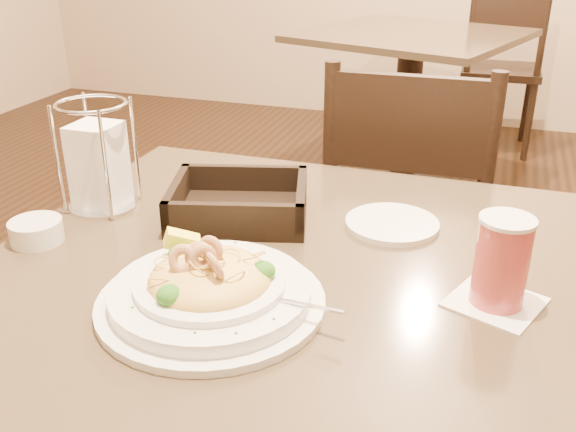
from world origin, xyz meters
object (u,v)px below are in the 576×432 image
(pasta_bowl, at_px, (210,288))
(dining_chair_near, at_px, (406,222))
(main_table, at_px, (284,401))
(drink_glass, at_px, (501,262))
(side_plate, at_px, (392,224))
(napkin_caddy, at_px, (99,163))
(bread_basket, at_px, (239,206))
(dining_chair_far, at_px, (501,64))
(butter_ramekin, at_px, (36,231))
(background_table, at_px, (409,84))

(pasta_bowl, bearing_deg, dining_chair_near, 81.26)
(main_table, xyz_separation_m, drink_glass, (0.29, 0.01, 0.30))
(dining_chair_near, xyz_separation_m, side_plate, (0.05, -0.57, 0.26))
(napkin_caddy, bearing_deg, bread_basket, 7.85)
(dining_chair_near, distance_m, napkin_caddy, 0.87)
(dining_chair_far, distance_m, butter_ramekin, 3.10)
(dining_chair_near, xyz_separation_m, napkin_caddy, (-0.45, -0.66, 0.34))
(bread_basket, distance_m, side_plate, 0.26)
(pasta_bowl, bearing_deg, background_table, 92.17)
(main_table, distance_m, dining_chair_near, 0.78)
(side_plate, bearing_deg, pasta_bowl, -120.17)
(background_table, relative_size, dining_chair_near, 1.22)
(drink_glass, xyz_separation_m, napkin_caddy, (-0.67, 0.11, 0.02))
(drink_glass, bearing_deg, main_table, -178.02)
(drink_glass, distance_m, butter_ramekin, 0.70)
(pasta_bowl, bearing_deg, napkin_caddy, 143.48)
(side_plate, bearing_deg, background_table, 97.53)
(pasta_bowl, bearing_deg, main_table, 61.76)
(background_table, height_order, napkin_caddy, napkin_caddy)
(main_table, relative_size, napkin_caddy, 4.70)
(background_table, xyz_separation_m, pasta_bowl, (0.09, -2.39, 0.27))
(main_table, height_order, dining_chair_near, dining_chair_near)
(napkin_caddy, bearing_deg, dining_chair_far, 77.66)
(napkin_caddy, bearing_deg, side_plate, 9.27)
(dining_chair_far, xyz_separation_m, drink_glass, (0.04, -2.98, 0.32))
(drink_glass, relative_size, bread_basket, 0.53)
(dining_chair_far, xyz_separation_m, bread_basket, (-0.38, -2.83, 0.28))
(background_table, bearing_deg, drink_glass, -78.85)
(dining_chair_near, bearing_deg, pasta_bowl, 79.86)
(dining_chair_near, distance_m, pasta_bowl, 0.94)
(dining_chair_near, distance_m, bread_basket, 0.71)
(dining_chair_near, bearing_deg, side_plate, 93.24)
(dining_chair_far, height_order, napkin_caddy, napkin_caddy)
(dining_chair_far, distance_m, napkin_caddy, 2.96)
(background_table, bearing_deg, main_table, -86.17)
(drink_glass, distance_m, napkin_caddy, 0.68)
(drink_glass, height_order, side_plate, drink_glass)
(side_plate, bearing_deg, main_table, -121.25)
(dining_chair_far, bearing_deg, background_table, 58.46)
(dining_chair_near, relative_size, dining_chair_far, 1.00)
(main_table, bearing_deg, dining_chair_far, 85.23)
(main_table, relative_size, dining_chair_near, 0.97)
(bread_basket, bearing_deg, drink_glass, -18.52)
(main_table, relative_size, butter_ramekin, 10.96)
(dining_chair_near, height_order, bread_basket, dining_chair_near)
(main_table, relative_size, side_plate, 5.80)
(bread_basket, xyz_separation_m, butter_ramekin, (-0.27, -0.19, -0.00))
(main_table, bearing_deg, drink_glass, 1.98)
(pasta_bowl, distance_m, butter_ramekin, 0.35)
(main_table, distance_m, butter_ramekin, 0.48)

